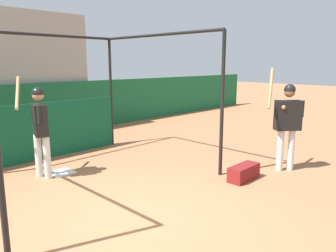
# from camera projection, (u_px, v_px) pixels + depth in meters

# --- Properties ---
(ground_plane) EXTENTS (60.00, 60.00, 0.00)m
(ground_plane) POSITION_uv_depth(u_px,v_px,m) (128.00, 220.00, 4.56)
(ground_plane) COLOR #9E6642
(batting_cage) EXTENTS (4.04, 3.57, 2.77)m
(batting_cage) POSITION_uv_depth(u_px,v_px,m) (49.00, 111.00, 6.76)
(batting_cage) COLOR black
(batting_cage) RESTS_ON ground
(home_plate) EXTENTS (0.44, 0.44, 0.02)m
(home_plate) POSITION_uv_depth(u_px,v_px,m) (61.00, 172.00, 6.49)
(home_plate) COLOR white
(home_plate) RESTS_ON ground
(player_batter) EXTENTS (0.60, 0.97, 1.90)m
(player_batter) POSITION_uv_depth(u_px,v_px,m) (39.00, 124.00, 6.05)
(player_batter) COLOR silver
(player_batter) RESTS_ON ground
(player_waiting) EXTENTS (0.81, 0.65, 2.05)m
(player_waiting) POSITION_uv_depth(u_px,v_px,m) (287.00, 119.00, 6.46)
(player_waiting) COLOR silver
(player_waiting) RESTS_ON ground
(equipment_bag) EXTENTS (0.70, 0.28, 0.28)m
(equipment_bag) POSITION_uv_depth(u_px,v_px,m) (244.00, 173.00, 6.09)
(equipment_bag) COLOR maroon
(equipment_bag) RESTS_ON ground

